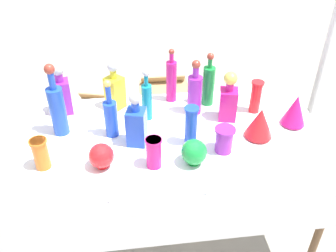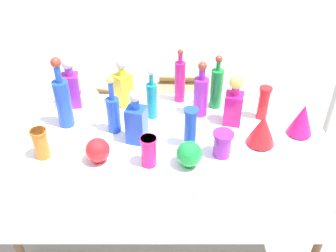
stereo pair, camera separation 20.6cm
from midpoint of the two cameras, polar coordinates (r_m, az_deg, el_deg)
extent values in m
plane|color=#A0998C|center=(2.66, 2.30, -15.25)|extent=(40.00, 40.00, 0.00)
cube|color=white|center=(2.13, 2.77, -2.60)|extent=(1.83, 1.01, 0.03)
cube|color=white|center=(1.85, 3.35, -15.28)|extent=(1.83, 0.01, 0.25)
cylinder|color=brown|center=(2.24, -19.43, -16.75)|extent=(0.04, 0.04, 0.73)
cylinder|color=brown|center=(2.31, 24.46, -16.13)|extent=(0.04, 0.04, 0.73)
cylinder|color=brown|center=(2.78, -14.92, -3.43)|extent=(0.04, 0.04, 0.73)
cylinder|color=brown|center=(2.84, 18.90, -3.32)|extent=(0.04, 0.04, 0.73)
cylinder|color=#198C38|center=(2.38, 9.85, 5.53)|extent=(0.08, 0.08, 0.26)
cylinder|color=#198C38|center=(2.30, 10.26, 8.96)|extent=(0.03, 0.03, 0.06)
sphere|color=maroon|center=(2.28, 10.38, 9.95)|extent=(0.04, 0.04, 0.04)
cylinder|color=teal|center=(2.25, 0.14, 3.74)|extent=(0.06, 0.06, 0.23)
cylinder|color=teal|center=(2.17, 0.14, 7.06)|extent=(0.02, 0.02, 0.07)
sphere|color=#B2B2B7|center=(2.15, 0.14, 8.19)|extent=(0.04, 0.04, 0.04)
cylinder|color=blue|center=(2.22, -13.09, 3.17)|extent=(0.09, 0.09, 0.29)
cylinder|color=blue|center=(2.12, -13.80, 7.64)|extent=(0.04, 0.04, 0.10)
sphere|color=maroon|center=(2.09, -14.07, 9.28)|extent=(0.06, 0.06, 0.06)
cylinder|color=#C61972|center=(2.41, 4.27, 6.62)|extent=(0.07, 0.07, 0.27)
cylinder|color=#C61972|center=(2.33, 4.45, 10.19)|extent=(0.03, 0.03, 0.06)
sphere|color=maroon|center=(2.31, 4.49, 11.10)|extent=(0.04, 0.04, 0.04)
cylinder|color=blue|center=(2.14, -5.59, 1.56)|extent=(0.08, 0.08, 0.21)
cylinder|color=blue|center=(2.06, -5.85, 5.28)|extent=(0.03, 0.03, 0.11)
sphere|color=gold|center=(2.02, -5.96, 6.90)|extent=(0.04, 0.04, 0.04)
cylinder|color=purple|center=(2.29, 7.57, 4.31)|extent=(0.09, 0.09, 0.25)
cylinder|color=purple|center=(2.21, 7.89, 7.79)|extent=(0.04, 0.04, 0.07)
sphere|color=maroon|center=(2.19, 8.00, 8.95)|extent=(0.05, 0.05, 0.05)
cube|color=blue|center=(2.06, -1.95, 0.08)|extent=(0.13, 0.13, 0.22)
cylinder|color=blue|center=(1.98, -2.03, 3.29)|extent=(0.05, 0.05, 0.06)
sphere|color=#B2B2B7|center=(1.95, -2.06, 4.49)|extent=(0.07, 0.07, 0.07)
cube|color=#C61972|center=(2.26, 12.48, 2.51)|extent=(0.12, 0.12, 0.20)
cylinder|color=#C61972|center=(2.19, 12.90, 5.25)|extent=(0.04, 0.04, 0.06)
sphere|color=gold|center=(2.17, 13.08, 6.42)|extent=(0.08, 0.08, 0.08)
cube|color=yellow|center=(2.39, -4.45, 5.47)|extent=(0.14, 0.14, 0.21)
cylinder|color=yellow|center=(2.32, -4.60, 8.32)|extent=(0.04, 0.04, 0.06)
sphere|color=#B2B2B7|center=(2.30, -4.66, 9.35)|extent=(0.06, 0.06, 0.06)
cube|color=purple|center=(2.42, -12.09, 5.24)|extent=(0.12, 0.12, 0.22)
cylinder|color=purple|center=(2.35, -12.50, 8.11)|extent=(0.05, 0.05, 0.06)
sphere|color=#B2B2B7|center=(2.33, -12.66, 9.17)|extent=(0.07, 0.07, 0.07)
cylinder|color=red|center=(2.35, 16.80, 3.32)|extent=(0.07, 0.07, 0.21)
cylinder|color=red|center=(2.30, 17.23, 5.39)|extent=(0.08, 0.08, 0.01)
cylinder|color=blue|center=(2.03, 6.34, -0.39)|extent=(0.07, 0.07, 0.24)
cylinder|color=blue|center=(1.96, 6.56, 2.28)|extent=(0.08, 0.08, 0.01)
cylinder|color=purple|center=(2.01, 11.22, -2.84)|extent=(0.09, 0.09, 0.15)
cylinder|color=purple|center=(1.97, 11.45, -1.30)|extent=(0.11, 0.11, 0.01)
cylinder|color=#C61972|center=(1.91, 0.16, -4.02)|extent=(0.08, 0.08, 0.17)
cylinder|color=#C61972|center=(1.86, 0.16, -2.13)|extent=(0.09, 0.09, 0.01)
cylinder|color=orange|center=(2.04, -16.11, -2.74)|extent=(0.08, 0.08, 0.17)
cylinder|color=orange|center=(1.99, -16.49, -0.93)|extent=(0.09, 0.09, 0.01)
cylinder|color=red|center=(2.18, 16.48, -2.54)|extent=(0.09, 0.09, 0.01)
cone|color=red|center=(2.13, 16.90, -0.56)|extent=(0.16, 0.16, 0.18)
cylinder|color=#C61972|center=(2.33, 21.71, -1.05)|extent=(0.07, 0.07, 0.01)
cone|color=#C61972|center=(2.28, 22.25, 0.93)|extent=(0.14, 0.14, 0.19)
cylinder|color=#198C38|center=(1.97, 6.21, -5.96)|extent=(0.06, 0.06, 0.01)
sphere|color=#198C38|center=(1.92, 6.34, -4.36)|extent=(0.14, 0.14, 0.14)
cylinder|color=red|center=(2.00, -7.55, -5.32)|extent=(0.06, 0.06, 0.01)
sphere|color=red|center=(1.95, -7.71, -3.80)|extent=(0.13, 0.13, 0.13)
cube|color=white|center=(1.79, -6.45, -10.42)|extent=(0.06, 0.02, 0.04)
cube|color=white|center=(1.79, 8.30, -10.48)|extent=(0.05, 0.02, 0.05)
cube|color=tan|center=(3.25, -4.98, 0.43)|extent=(0.59, 0.46, 0.38)
cube|color=tan|center=(3.21, -5.07, 4.80)|extent=(0.47, 0.19, 0.09)
cube|color=tan|center=(3.41, 3.67, 2.61)|extent=(0.44, 0.38, 0.40)
cube|color=tan|center=(3.38, 3.72, 7.04)|extent=(0.39, 0.08, 0.09)
cylinder|color=#333338|center=(3.37, 23.17, -5.05)|extent=(0.18, 0.18, 0.04)
camera|label=1|loc=(0.10, -87.14, 2.08)|focal=40.00mm
camera|label=2|loc=(0.10, 92.86, -2.08)|focal=40.00mm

